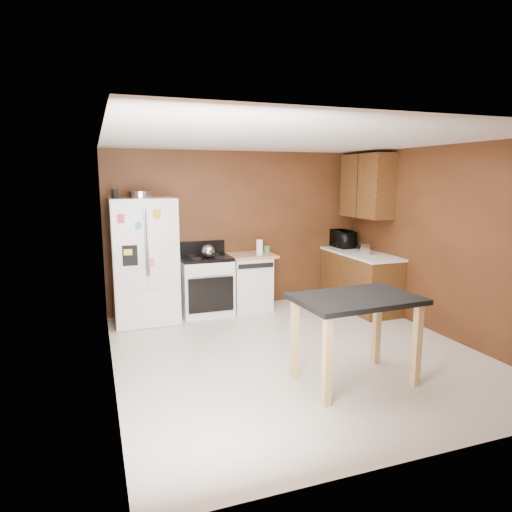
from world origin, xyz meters
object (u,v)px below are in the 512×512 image
microwave (343,239)px  refrigerator (144,261)px  green_canister (267,249)px  dishwasher (249,281)px  roasting_pan (141,194)px  kettle (208,251)px  paper_towel (260,247)px  gas_range (206,284)px  toaster (364,248)px  pen_cup (115,194)px  island (356,310)px

microwave → refrigerator: bearing=91.3°
green_canister → dishwasher: bearing=-169.0°
roasting_pan → dishwasher: (1.64, 0.07, -1.40)m
dishwasher → kettle: bearing=-167.3°
kettle → paper_towel: bearing=2.4°
microwave → gas_range: size_ratio=0.44×
dishwasher → gas_range: bearing=-178.1°
paper_towel → toaster: size_ratio=1.00×
dishwasher → pen_cup: bearing=-175.5°
green_canister → microwave: (1.41, 0.03, 0.09)m
gas_range → dishwasher: bearing=1.9°
kettle → gas_range: 0.55m
dishwasher → island: 2.91m
pen_cup → kettle: 1.55m
pen_cup → microwave: 3.82m
green_canister → microwave: microwave is taller
roasting_pan → pen_cup: bearing=-166.5°
paper_towel → microwave: microwave is taller
paper_towel → green_canister: (0.19, 0.19, -0.07)m
pen_cup → microwave: (3.72, 0.25, -0.83)m
toaster → dishwasher: (-1.68, 0.64, -0.53)m
roasting_pan → kettle: (0.94, -0.09, -0.85)m
roasting_pan → refrigerator: (0.01, -0.01, -0.95)m
roasting_pan → green_canister: roasting_pan is taller
toaster → kettle: bearing=-170.0°
pen_cup → refrigerator: (0.37, 0.07, -0.96)m
roasting_pan → gas_range: 1.66m
kettle → microwave: 2.44m
pen_cup → dishwasher: 2.45m
roasting_pan → microwave: 3.47m
microwave → island: (-1.58, -2.98, -0.27)m
pen_cup → gas_range: 1.90m
toaster → refrigerator: refrigerator is taller
green_canister → refrigerator: size_ratio=0.06×
pen_cup → refrigerator: 1.03m
roasting_pan → microwave: bearing=2.7°
toaster → microwave: size_ratio=0.49×
kettle → gas_range: size_ratio=0.18×
pen_cup → green_canister: 2.50m
green_canister → gas_range: bearing=-175.2°
pen_cup → dishwasher: size_ratio=0.14×
paper_towel → microwave: size_ratio=0.49×
toaster → gas_range: 2.53m
roasting_pan → toaster: bearing=-9.6°
gas_range → paper_towel: bearing=-6.7°
roasting_pan → paper_towel: (1.77, -0.05, -0.84)m
toaster → microwave: bearing=107.6°
refrigerator → dishwasher: (1.63, 0.09, -0.45)m
toaster → microwave: microwave is taller
kettle → green_canister: size_ratio=1.90×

